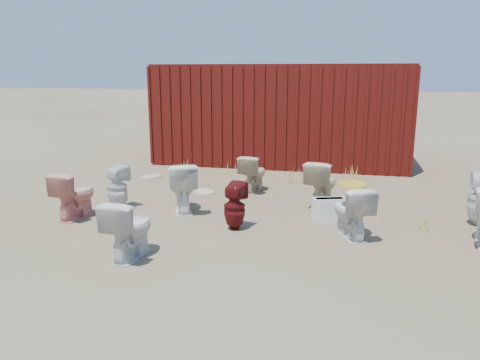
% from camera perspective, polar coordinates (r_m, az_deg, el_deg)
% --- Properties ---
extents(ground, '(100.00, 100.00, 0.00)m').
position_cam_1_polar(ground, '(7.04, -1.11, -5.45)').
color(ground, brown).
rests_on(ground, ground).
extents(shipping_container, '(6.00, 2.40, 2.40)m').
position_cam_1_polar(shipping_container, '(11.83, 5.12, 8.02)').
color(shipping_container, '#430F0B').
rests_on(shipping_container, ground).
extents(toilet_front_a, '(0.75, 0.92, 0.82)m').
position_cam_1_polar(toilet_front_a, '(7.65, -7.03, -0.82)').
color(toilet_front_a, white).
rests_on(toilet_front_a, ground).
extents(toilet_front_pink, '(0.52, 0.79, 0.75)m').
position_cam_1_polar(toilet_front_pink, '(7.69, -19.50, -1.69)').
color(toilet_front_pink, '#E28E82').
rests_on(toilet_front_pink, ground).
extents(toilet_front_c, '(0.48, 0.77, 0.75)m').
position_cam_1_polar(toilet_front_c, '(5.88, -13.34, -5.75)').
color(toilet_front_c, silver).
rests_on(toilet_front_c, ground).
extents(toilet_front_maroon, '(0.38, 0.38, 0.69)m').
position_cam_1_polar(toilet_front_maroon, '(6.74, -0.66, -3.22)').
color(toilet_front_maroon, '#570F0F').
rests_on(toilet_front_maroon, ground).
extents(toilet_back_a, '(0.43, 0.44, 0.74)m').
position_cam_1_polar(toilet_back_a, '(8.01, -14.75, -0.84)').
color(toilet_back_a, silver).
rests_on(toilet_back_a, ground).
extents(toilet_back_beige_left, '(0.52, 0.75, 0.71)m').
position_cam_1_polar(toilet_back_beige_left, '(8.86, 1.65, 0.83)').
color(toilet_back_beige_left, '#C6B091').
rests_on(toilet_back_beige_left, ground).
extents(toilet_back_beige_right, '(0.60, 0.86, 0.80)m').
position_cam_1_polar(toilet_back_beige_right, '(8.00, 9.93, -0.40)').
color(toilet_back_beige_right, beige).
rests_on(toilet_back_beige_right, ground).
extents(toilet_back_yellowlid, '(0.68, 0.83, 0.74)m').
position_cam_1_polar(toilet_back_yellowlid, '(6.59, 13.39, -3.76)').
color(toilet_back_yellowlid, silver).
rests_on(toilet_back_yellowlid, ground).
extents(toilet_back_e, '(0.44, 0.45, 0.80)m').
position_cam_1_polar(toilet_back_e, '(7.78, 27.26, -2.07)').
color(toilet_back_e, silver).
rests_on(toilet_back_e, ground).
extents(yellow_lid, '(0.37, 0.47, 0.02)m').
position_cam_1_polar(yellow_lid, '(6.49, 13.57, -0.53)').
color(yellow_lid, gold).
rests_on(yellow_lid, toilet_back_yellowlid).
extents(loose_tank, '(0.54, 0.35, 0.35)m').
position_cam_1_polar(loose_tank, '(7.32, 10.79, -3.51)').
color(loose_tank, white).
rests_on(loose_tank, ground).
extents(loose_lid_near, '(0.51, 0.58, 0.02)m').
position_cam_1_polar(loose_lid_near, '(10.32, -10.79, 0.41)').
color(loose_lid_near, '#C3AF8D').
rests_on(loose_lid_near, ground).
extents(loose_lid_far, '(0.57, 0.59, 0.02)m').
position_cam_1_polar(loose_lid_far, '(8.88, -4.36, -1.45)').
color(loose_lid_far, beige).
rests_on(loose_lid_far, ground).
extents(weed_clump_a, '(0.36, 0.36, 0.29)m').
position_cam_1_polar(weed_clump_a, '(10.58, -7.37, 1.57)').
color(weed_clump_a, '#A89E43').
rests_on(weed_clump_a, ground).
extents(weed_clump_b, '(0.32, 0.32, 0.28)m').
position_cam_1_polar(weed_clump_b, '(9.72, 6.85, 0.55)').
color(weed_clump_b, '#A89E43').
rests_on(weed_clump_b, ground).
extents(weed_clump_c, '(0.36, 0.36, 0.34)m').
position_cam_1_polar(weed_clump_c, '(9.57, 13.50, 0.27)').
color(weed_clump_c, '#A89E43').
rests_on(weed_clump_c, ground).
extents(weed_clump_d, '(0.30, 0.30, 0.28)m').
position_cam_1_polar(weed_clump_d, '(10.47, -0.61, 1.56)').
color(weed_clump_d, '#A89E43').
rests_on(weed_clump_d, ground).
extents(weed_clump_e, '(0.34, 0.34, 0.29)m').
position_cam_1_polar(weed_clump_e, '(10.18, 13.34, 0.88)').
color(weed_clump_e, '#A89E43').
rests_on(weed_clump_e, ground).
extents(weed_clump_f, '(0.28, 0.28, 0.23)m').
position_cam_1_polar(weed_clump_f, '(7.23, 21.09, -4.87)').
color(weed_clump_f, '#A89E43').
rests_on(weed_clump_f, ground).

